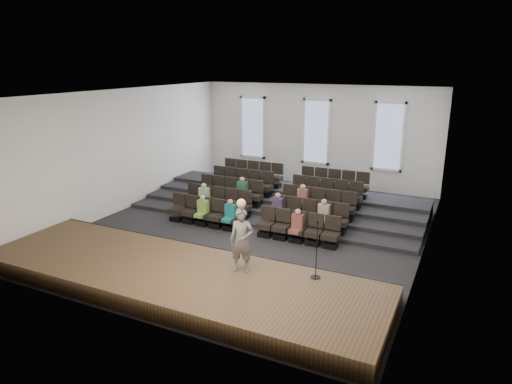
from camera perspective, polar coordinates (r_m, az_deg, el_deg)
ground at (r=17.30m, az=-0.15°, el=-4.48°), size 14.00×14.00×0.00m
ceiling at (r=16.23m, az=-0.16°, el=12.32°), size 12.00×14.00×0.02m
wall_back at (r=22.99m, az=7.58°, el=7.00°), size 12.00×0.04×5.00m
wall_front at (r=10.95m, az=-16.49°, el=-3.67°), size 12.00×0.04×5.00m
wall_left at (r=19.91m, az=-16.00°, el=5.12°), size 0.04×14.00×5.00m
wall_right at (r=15.03m, az=20.96°, el=1.24°), size 0.04×14.00×5.00m
stage at (r=13.18m, az=-10.06°, el=-10.42°), size 11.80×3.60×0.50m
stage_lip at (r=14.50m, az=-5.97°, el=-7.70°), size 11.80×0.06×0.52m
risers at (r=19.98m, az=3.83°, el=-1.07°), size 11.80×4.80×0.60m
seating_rows at (r=18.40m, az=1.95°, el=-0.97°), size 6.80×4.70×1.67m
windows at (r=22.90m, az=7.54°, el=7.47°), size 8.44×0.10×3.24m
audience at (r=17.30m, az=0.31°, el=-1.63°), size 5.45×2.64×1.10m
speaker at (r=12.44m, az=-1.81°, el=-6.05°), size 0.75×0.60×1.78m
mic_stand at (r=12.30m, az=7.53°, el=-8.53°), size 0.27×0.27×1.62m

